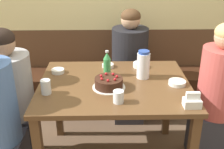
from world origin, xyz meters
TOP-DOWN VIEW (x-y plane):
  - bench_seat at (0.00, 0.83)m, footprint 2.24×0.38m
  - dining_table at (0.00, 0.00)m, footprint 1.14×0.90m
  - birthday_cake at (-0.04, -0.07)m, footprint 0.24×0.24m
  - water_pitcher at (0.23, 0.10)m, footprint 0.10×0.10m
  - soju_bottle at (-0.05, 0.15)m, footprint 0.06×0.06m
  - napkin_holder at (0.49, -0.36)m, footprint 0.11×0.08m
  - bowl_soup_white at (-0.05, 0.32)m, footprint 0.10×0.10m
  - bowl_rice_small at (-0.46, 0.21)m, footprint 0.10×0.10m
  - bowl_side_dish at (0.23, 0.31)m, footprint 0.11×0.11m
  - bowl_sauce_shallow at (0.47, -0.03)m, footprint 0.13×0.13m
  - glass_water_tall at (-0.49, -0.15)m, footprint 0.07×0.07m
  - glass_tumbler_short at (0.02, -0.29)m, footprint 0.07×0.07m
  - person_teal_shirt at (-0.83, 0.07)m, footprint 0.38×0.38m
  - person_pale_blue_shirt at (0.17, 0.71)m, footprint 0.36×0.36m
  - person_dark_striped at (0.83, 0.05)m, footprint 0.34×0.33m

SIDE VIEW (x-z plane):
  - bench_seat at x=0.00m, z-range 0.00..0.46m
  - person_pale_blue_shirt at x=0.17m, z-range -0.02..1.16m
  - person_dark_striped at x=0.83m, z-range -0.03..1.18m
  - person_teal_shirt at x=-0.83m, z-range 0.00..1.17m
  - dining_table at x=0.00m, z-range 0.27..1.03m
  - bowl_soup_white at x=-0.05m, z-range 0.75..0.78m
  - bowl_sauce_shallow at x=0.47m, z-range 0.75..0.78m
  - bowl_rice_small at x=-0.46m, z-range 0.75..0.78m
  - bowl_side_dish at x=0.23m, z-range 0.75..0.79m
  - birthday_cake at x=-0.04m, z-range 0.74..0.84m
  - napkin_holder at x=0.49m, z-range 0.74..0.84m
  - glass_tumbler_short at x=0.02m, z-range 0.75..0.84m
  - glass_water_tall at x=-0.49m, z-range 0.75..0.86m
  - soju_bottle at x=-0.05m, z-range 0.75..0.96m
  - water_pitcher at x=0.23m, z-range 0.75..0.97m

